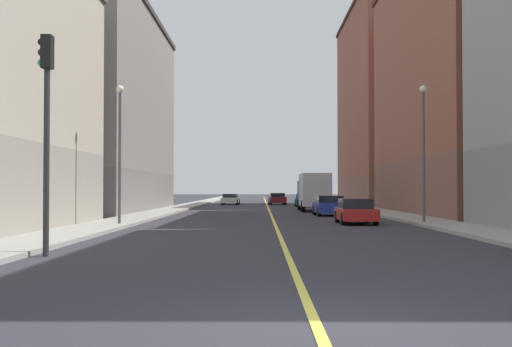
{
  "coord_description": "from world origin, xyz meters",
  "views": [
    {
      "loc": [
        -0.74,
        -8.66,
        1.8
      ],
      "look_at": [
        -1.12,
        47.55,
        3.15
      ],
      "focal_mm": 44.96,
      "sensor_mm": 36.0,
      "label": 1
    }
  ],
  "objects": [
    {
      "name": "street_lamp_right_near",
      "position": [
        -7.46,
        21.82,
        4.19
      ],
      "size": [
        0.36,
        0.36,
        6.6
      ],
      "color": "#4C4C51",
      "rests_on": "ground"
    },
    {
      "name": "sidewalk_left",
      "position": [
        8.12,
        49.0,
        0.07
      ],
      "size": [
        2.53,
        168.0,
        0.15
      ],
      "primitive_type": "cube",
      "color": "#9E9B93",
      "rests_on": "ground"
    },
    {
      "name": "car_blue",
      "position": [
        3.89,
        34.27,
        0.66
      ],
      "size": [
        2.01,
        3.99,
        1.34
      ],
      "color": "#23389E",
      "rests_on": "ground"
    },
    {
      "name": "traffic_light_right_near",
      "position": [
        -6.48,
        8.39,
        3.84
      ],
      "size": [
        0.4,
        0.32,
        5.93
      ],
      "color": "#2D2D2D",
      "rests_on": "ground"
    },
    {
      "name": "lane_center_stripe",
      "position": [
        0.0,
        49.0,
        0.01
      ],
      "size": [
        0.16,
        154.0,
        0.01
      ],
      "primitive_type": "cube",
      "color": "#E5D14C",
      "rests_on": "ground"
    },
    {
      "name": "building_left_far",
      "position": [
        15.37,
        63.16,
        11.04
      ],
      "size": [
        12.25,
        24.43,
        22.06
      ],
      "color": "brown",
      "rests_on": "ground"
    },
    {
      "name": "building_right_midblock",
      "position": [
        -15.37,
        42.36,
        8.04
      ],
      "size": [
        12.25,
        25.65,
        16.07
      ],
      "color": "slate",
      "rests_on": "ground"
    },
    {
      "name": "car_red",
      "position": [
        4.16,
        24.28,
        0.63
      ],
      "size": [
        1.82,
        4.1,
        1.29
      ],
      "color": "red",
      "rests_on": "ground"
    },
    {
      "name": "box_truck",
      "position": [
        3.58,
        43.1,
        1.61
      ],
      "size": [
        2.32,
        7.51,
        3.0
      ],
      "color": "navy",
      "rests_on": "ground"
    },
    {
      "name": "ground_plane",
      "position": [
        0.0,
        0.0,
        0.0
      ],
      "size": [
        400.0,
        400.0,
        0.0
      ],
      "primitive_type": "plane",
      "color": "#302F37",
      "rests_on": "ground"
    },
    {
      "name": "car_teal",
      "position": [
        3.75,
        56.5,
        0.64
      ],
      "size": [
        2.08,
        4.2,
        1.28
      ],
      "color": "#196670",
      "rests_on": "ground"
    },
    {
      "name": "building_left_mid",
      "position": [
        15.37,
        36.24,
        9.21
      ],
      "size": [
        12.25,
        24.08,
        18.4
      ],
      "color": "brown",
      "rests_on": "ground"
    },
    {
      "name": "street_lamp_left_near",
      "position": [
        7.46,
        23.47,
        4.33
      ],
      "size": [
        0.36,
        0.36,
        6.86
      ],
      "color": "#4C4C51",
      "rests_on": "ground"
    },
    {
      "name": "sidewalk_right",
      "position": [
        -8.12,
        49.0,
        0.07
      ],
      "size": [
        2.53,
        168.0,
        0.15
      ],
      "primitive_type": "cube",
      "color": "#9E9B93",
      "rests_on": "ground"
    },
    {
      "name": "car_maroon",
      "position": [
        1.18,
        64.28,
        0.66
      ],
      "size": [
        2.01,
        4.62,
        1.32
      ],
      "color": "maroon",
      "rests_on": "ground"
    },
    {
      "name": "car_white",
      "position": [
        -4.13,
        63.95,
        0.61
      ],
      "size": [
        2.02,
        4.5,
        1.22
      ],
      "color": "white",
      "rests_on": "ground"
    }
  ]
}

